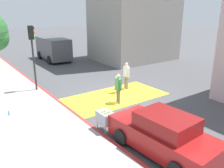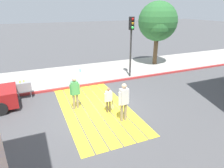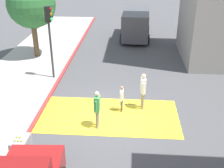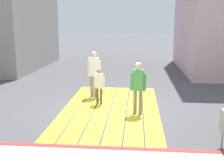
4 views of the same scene
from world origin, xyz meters
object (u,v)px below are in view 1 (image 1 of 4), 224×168
Objects in this scene: pedestrian_adult_trailing at (118,87)px; van_down_street at (53,48)px; pedestrian_child_with_racket at (118,82)px; water_bottle at (9,113)px; tennis_ball_cart at (105,117)px; pedestrian_adult_lead at (126,74)px; car_parked_near_curb at (163,134)px; traffic_light_corner at (33,45)px.

van_down_street is at bearing 83.04° from pedestrian_adult_trailing.
pedestrian_child_with_racket is at bearing 54.68° from pedestrian_adult_trailing.
water_bottle is 6.62m from pedestrian_child_with_racket.
pedestrian_adult_lead is at bearing 42.45° from tennis_ball_cart.
water_bottle is 0.12× the size of pedestrian_adult_lead.
van_down_street is 3.09× the size of pedestrian_adult_trailing.
car_parked_near_curb is 7.48m from pedestrian_adult_lead.
traffic_light_corner is at bearing 51.40° from water_bottle.
car_parked_near_curb is 10.01m from traffic_light_corner.
car_parked_near_curb is at bearing -112.28° from pedestrian_child_with_racket.
tennis_ball_cart is 6.04m from pedestrian_adult_lead.
pedestrian_adult_trailing is at bearing -125.32° from pedestrian_child_with_racket.
pedestrian_adult_lead reaches higher than car_parked_near_curb.
van_down_street reaches higher than water_bottle.
van_down_street reaches higher than pedestrian_child_with_racket.
pedestrian_adult_trailing is (5.61, -1.68, 0.76)m from water_bottle.
tennis_ball_cart is 3.43m from pedestrian_adult_trailing.
pedestrian_child_with_racket is (3.46, 3.75, 0.04)m from tennis_ball_cart.
pedestrian_child_with_racket is at bearing -2.48° from water_bottle.
traffic_light_corner reaches higher than pedestrian_adult_trailing.
traffic_light_corner is 4.83m from water_bottle.
car_parked_near_curb is 1.04× the size of traffic_light_corner.
tennis_ball_cart is at bearing -52.14° from water_bottle.
car_parked_near_curb is 2.58× the size of pedestrian_adult_trailing.
pedestrian_adult_lead is at bearing 61.67° from car_parked_near_curb.
van_down_street is 11.89m from pedestrian_adult_lead.
tennis_ball_cart is at bearing -137.55° from pedestrian_adult_lead.
van_down_street is 14.00m from water_bottle.
tennis_ball_cart is 4.63× the size of water_bottle.
water_bottle is (-4.04, 6.54, -0.50)m from car_parked_near_curb.
pedestrian_adult_trailing reaches higher than water_bottle.
water_bottle is at bearing -128.60° from traffic_light_corner.
van_down_street is 10.22m from traffic_light_corner.
traffic_light_corner is 3.22× the size of pedestrian_child_with_racket.
water_bottle is (-2.45, -3.07, -2.81)m from traffic_light_corner.
pedestrian_adult_trailing reaches higher than tennis_ball_cart.
pedestrian_adult_lead reaches higher than pedestrian_adult_trailing.
pedestrian_child_with_racket is (4.14, -3.36, -2.29)m from traffic_light_corner.
pedestrian_adult_trailing reaches higher than car_parked_near_curb.
car_parked_near_curb is 19.99× the size of water_bottle.
pedestrian_adult_lead is (4.45, 4.07, 0.36)m from tennis_ball_cart.
traffic_light_corner reaches higher than pedestrian_child_with_racket.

